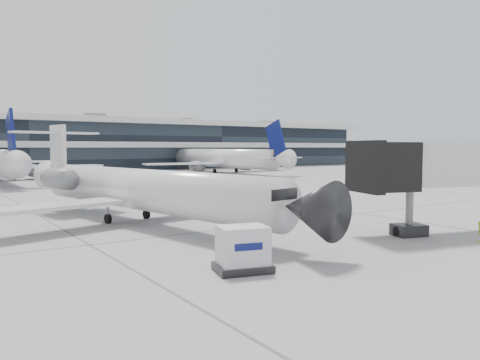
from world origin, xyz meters
TOP-DOWN VIEW (x-y plane):
  - ground at (0.00, 0.00)m, footprint 220.00×220.00m
  - terminal at (0.00, 82.00)m, footprint 170.00×22.00m
  - bg_jet_right at (32.00, 55.00)m, footprint 32.00×40.00m
  - regional_jet at (-5.41, 5.19)m, footprint 23.41×29.19m
  - cargo_uld at (-6.48, -8.51)m, footprint 2.53×2.13m

SIDE VIEW (x-z plane):
  - ground at x=0.00m, z-range 0.00..0.00m
  - bg_jet_right at x=32.00m, z-range -4.80..4.80m
  - cargo_uld at x=-6.48m, z-range 0.01..1.78m
  - regional_jet at x=-5.41m, z-range -1.07..5.69m
  - terminal at x=0.00m, z-range 0.00..10.00m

